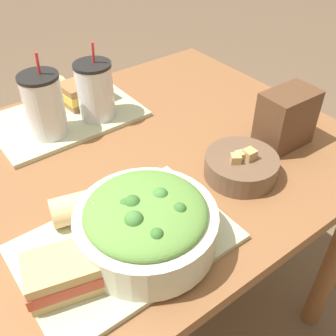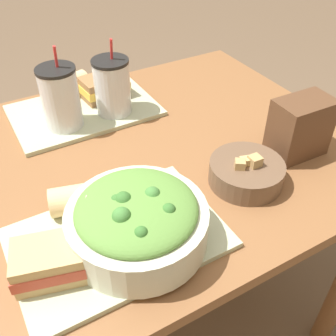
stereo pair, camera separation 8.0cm
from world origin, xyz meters
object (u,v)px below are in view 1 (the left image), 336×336
sandwich_near (69,271)px  baguette_far (46,93)px  chip_bag (286,119)px  salad_bowl (145,223)px  soup_bowl (241,166)px  sandwich_far (84,91)px  drink_cup_dark (45,107)px  drink_cup_red (95,92)px  baguette_near (93,203)px

sandwich_near → baguette_far: bearing=84.7°
chip_bag → salad_bowl: bearing=-169.8°
soup_bowl → chip_bag: chip_bag is taller
soup_bowl → sandwich_far: 0.52m
sandwich_far → salad_bowl: bearing=-111.6°
chip_bag → baguette_far: bearing=128.3°
sandwich_near → drink_cup_dark: (0.16, 0.45, 0.04)m
chip_bag → drink_cup_red: bearing=131.3°
drink_cup_red → baguette_near: bearing=-120.3°
sandwich_far → chip_bag: chip_bag is taller
soup_bowl → drink_cup_red: bearing=108.7°
soup_bowl → sandwich_near: size_ratio=1.01×
baguette_far → sandwich_far: bearing=-142.5°
sandwich_far → chip_bag: size_ratio=0.97×
baguette_near → baguette_far: bearing=2.2°
drink_cup_red → salad_bowl: bearing=-108.6°
sandwich_near → baguette_far: 0.64m
salad_bowl → sandwich_near: 0.15m
baguette_far → salad_bowl: bearing=155.9°
baguette_near → drink_cup_dark: bearing=6.7°
soup_bowl → drink_cup_red: size_ratio=0.80×
soup_bowl → chip_bag: 0.18m
baguette_near → chip_bag: chip_bag is taller
salad_bowl → sandwich_far: size_ratio=1.86×
drink_cup_dark → drink_cup_red: drink_cup_dark is taller
salad_bowl → drink_cup_red: 0.48m
sandwich_far → drink_cup_red: size_ratio=0.67×
sandwich_near → salad_bowl: bearing=14.1°
salad_bowl → baguette_near: salad_bowl is taller
salad_bowl → sandwich_far: salad_bowl is taller
drink_cup_dark → drink_cup_red: 0.14m
sandwich_near → baguette_near: bearing=62.5°
baguette_near → baguette_far: size_ratio=1.22×
drink_cup_dark → baguette_near: bearing=-98.6°
salad_bowl → baguette_far: size_ratio=1.86×
salad_bowl → drink_cup_dark: (0.01, 0.45, 0.02)m
soup_bowl → baguette_far: 0.60m
sandwich_far → drink_cup_red: (-0.01, -0.09, 0.04)m
soup_bowl → baguette_near: (-0.33, 0.08, 0.01)m
salad_bowl → baguette_far: salad_bowl is taller
salad_bowl → soup_bowl: size_ratio=1.57×
sandwich_near → baguette_far: (0.22, 0.60, -0.00)m
soup_bowl → chip_bag: size_ratio=1.15×
drink_cup_dark → chip_bag: (0.46, -0.38, -0.02)m
salad_bowl → drink_cup_red: size_ratio=1.25×
drink_cup_red → drink_cup_dark: bearing=180.0°
drink_cup_dark → soup_bowl: bearing=-55.6°
soup_bowl → sandwich_far: (-0.13, 0.50, 0.02)m
sandwich_near → baguette_far: sandwich_near is taller
salad_bowl → drink_cup_red: bearing=71.4°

